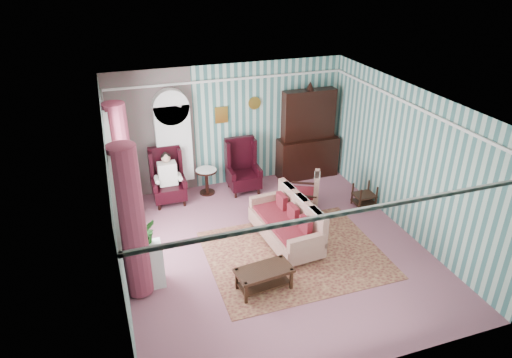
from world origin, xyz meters
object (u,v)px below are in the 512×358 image
object	(u,v)px
wingback_right	(243,167)
coffee_table	(264,279)
wingback_left	(168,177)
floral_armchair	(304,188)
bookcase	(174,149)
sofa	(285,221)
dresser_hutch	(309,132)
round_side_table	(207,182)
seated_woman	(168,179)
nest_table	(364,195)
plant_stand	(147,266)

from	to	relation	value
wingback_right	coffee_table	world-z (taller)	wingback_right
wingback_left	floral_armchair	world-z (taller)	wingback_left
bookcase	sofa	world-z (taller)	bookcase
dresser_hutch	round_side_table	distance (m)	2.75
seated_woman	round_side_table	world-z (taller)	seated_woman
bookcase	coffee_table	distance (m)	4.05
wingback_right	floral_armchair	world-z (taller)	wingback_right
wingback_left	coffee_table	bearing A→B (deg)	-73.59
wingback_right	seated_woman	distance (m)	1.75
seated_woman	nest_table	world-z (taller)	seated_woman
dresser_hutch	seated_woman	bearing A→B (deg)	-175.59
dresser_hutch	sofa	size ratio (longest dim) A/B	1.29
dresser_hutch	plant_stand	size ratio (longest dim) A/B	2.95
dresser_hutch	wingback_left	bearing A→B (deg)	-175.59
wingback_right	seated_woman	world-z (taller)	wingback_right
bookcase	wingback_right	bearing A→B (deg)	-14.57
sofa	nest_table	bearing A→B (deg)	-76.67
dresser_hutch	nest_table	distance (m)	2.11
bookcase	sofa	distance (m)	3.19
seated_woman	round_side_table	distance (m)	0.96
seated_woman	sofa	bearing A→B (deg)	-50.10
seated_woman	nest_table	distance (m)	4.37
dresser_hutch	floral_armchair	xyz separation A→B (m)	(-0.77, -1.52, -0.65)
plant_stand	floral_armchair	bearing A→B (deg)	23.00
wingback_right	wingback_left	bearing A→B (deg)	180.00
dresser_hutch	wingback_left	size ratio (longest dim) A/B	1.89
wingback_right	round_side_table	size ratio (longest dim) A/B	2.08
wingback_right	round_side_table	distance (m)	0.92
nest_table	wingback_left	bearing A→B (deg)	159.15
wingback_right	round_side_table	bearing A→B (deg)	169.99
seated_woman	floral_armchair	xyz separation A→B (m)	(2.73, -1.25, -0.06)
round_side_table	sofa	bearing A→B (deg)	-67.62
dresser_hutch	seated_woman	xyz separation A→B (m)	(-3.50, -0.27, -0.59)
wingback_right	nest_table	world-z (taller)	wingback_right
bookcase	seated_woman	distance (m)	0.70
bookcase	wingback_left	world-z (taller)	bookcase
bookcase	sofa	xyz separation A→B (m)	(1.64, -2.66, -0.66)
dresser_hutch	nest_table	size ratio (longest dim) A/B	4.37
wingback_right	plant_stand	bearing A→B (deg)	-132.84
wingback_left	coffee_table	xyz separation A→B (m)	(1.03, -3.48, -0.42)
seated_woman	floral_armchair	distance (m)	3.01
plant_stand	wingback_left	bearing A→B (deg)	73.78
round_side_table	sofa	size ratio (longest dim) A/B	0.33
dresser_hutch	sofa	xyz separation A→B (m)	(-1.61, -2.54, -0.72)
seated_woman	plant_stand	bearing A→B (deg)	-106.22
bookcase	floral_armchair	size ratio (longest dim) A/B	2.11
dresser_hutch	nest_table	world-z (taller)	dresser_hutch
bookcase	wingback_right	size ratio (longest dim) A/B	1.79
round_side_table	plant_stand	world-z (taller)	plant_stand
round_side_table	sofa	world-z (taller)	sofa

